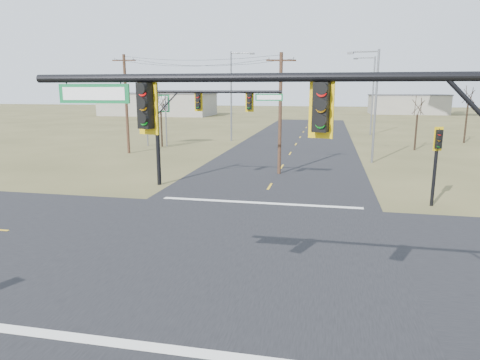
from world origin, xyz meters
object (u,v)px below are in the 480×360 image
(streetlight_c, at_px, (233,92))
(bare_tree_c, at_px, (418,105))
(utility_pole_far, at_px, (126,103))
(highway_sign, at_px, (156,110))
(streetlight_a, at_px, (373,100))
(mast_arm_far, at_px, (198,112))
(bare_tree_d, at_px, (469,95))
(bare_tree_b, at_px, (156,102))
(mast_arm_near, at_px, (339,147))
(bare_tree_a, at_px, (160,102))
(pedestal_signal_ne, at_px, (437,149))
(utility_pole_near, at_px, (280,112))
(streetlight_b, at_px, (371,91))

(streetlight_c, height_order, bare_tree_c, streetlight_c)
(utility_pole_far, height_order, highway_sign, utility_pole_far)
(streetlight_a, bearing_deg, mast_arm_far, -116.93)
(bare_tree_c, height_order, bare_tree_d, bare_tree_d)
(bare_tree_b, relative_size, bare_tree_d, 0.81)
(mast_arm_near, xyz_separation_m, utility_pole_far, (-20.95, 32.45, -0.20))
(bare_tree_a, bearing_deg, utility_pole_far, -104.59)
(pedestal_signal_ne, height_order, bare_tree_d, bare_tree_d)
(mast_arm_near, xyz_separation_m, highway_sign, (-20.23, 38.52, -1.17))
(utility_pole_far, bearing_deg, bare_tree_b, 101.92)
(bare_tree_b, distance_m, bare_tree_d, 41.16)
(mast_arm_far, bearing_deg, utility_pole_near, 41.77)
(utility_pole_near, relative_size, bare_tree_a, 1.42)
(pedestal_signal_ne, xyz_separation_m, highway_sign, (-26.10, 22.15, 0.93))
(pedestal_signal_ne, distance_m, utility_pole_far, 31.33)
(highway_sign, bearing_deg, streetlight_c, 24.46)
(pedestal_signal_ne, bearing_deg, bare_tree_b, 108.55)
(highway_sign, height_order, streetlight_a, streetlight_a)
(utility_pole_near, distance_m, streetlight_b, 34.37)
(mast_arm_near, xyz_separation_m, mast_arm_far, (-8.92, 18.62, -0.32))
(pedestal_signal_ne, distance_m, streetlight_b, 40.98)
(bare_tree_d, bearing_deg, mast_arm_near, -108.75)
(bare_tree_a, bearing_deg, bare_tree_c, 5.92)
(bare_tree_a, bearing_deg, pedestal_signal_ne, -40.67)
(streetlight_b, relative_size, bare_tree_b, 1.88)
(utility_pole_far, distance_m, bare_tree_b, 16.77)
(mast_arm_far, bearing_deg, highway_sign, 112.46)
(utility_pole_far, xyz_separation_m, streetlight_b, (26.69, 24.79, 1.11))
(streetlight_b, bearing_deg, pedestal_signal_ne, -113.66)
(streetlight_a, bearing_deg, streetlight_c, 156.42)
(bare_tree_a, distance_m, bare_tree_b, 11.80)
(utility_pole_near, height_order, highway_sign, utility_pole_near)
(mast_arm_near, distance_m, streetlight_c, 47.15)
(streetlight_a, height_order, streetlight_c, streetlight_c)
(mast_arm_near, relative_size, pedestal_signal_ne, 2.35)
(highway_sign, xyz_separation_m, bare_tree_c, (29.58, 2.61, 0.66))
(mast_arm_near, height_order, bare_tree_d, mast_arm_near)
(pedestal_signal_ne, bearing_deg, mast_arm_near, -134.16)
(utility_pole_far, relative_size, streetlight_c, 0.89)
(utility_pole_far, height_order, bare_tree_d, utility_pole_far)
(mast_arm_far, height_order, bare_tree_b, mast_arm_far)
(utility_pole_near, xyz_separation_m, streetlight_a, (7.61, 7.06, 0.79))
(pedestal_signal_ne, relative_size, highway_sign, 0.76)
(highway_sign, xyz_separation_m, streetlight_b, (25.97, 18.71, 2.09))
(streetlight_a, relative_size, streetlight_c, 0.89)
(mast_arm_near, xyz_separation_m, utility_pole_near, (-3.97, 24.30, -0.55))
(pedestal_signal_ne, bearing_deg, bare_tree_a, 114.88)
(streetlight_b, bearing_deg, utility_pole_far, -160.95)
(bare_tree_a, bearing_deg, highway_sign, 153.21)
(mast_arm_near, distance_m, utility_pole_far, 38.63)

